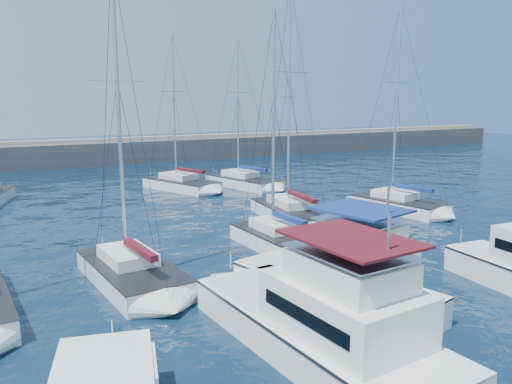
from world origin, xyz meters
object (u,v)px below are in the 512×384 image
sailboat_back_c (244,182)px  motor_yacht_stbd_inner (341,282)px  motor_yacht_port_inner (326,324)px  sailboat_back_b (181,184)px  sailboat_mid_b (131,273)px  sailboat_mid_c (278,239)px  sailboat_mid_e (399,204)px  sailboat_mid_d (292,213)px

sailboat_back_c → motor_yacht_stbd_inner: bearing=-123.3°
motor_yacht_port_inner → sailboat_back_b: bearing=74.1°
motor_yacht_stbd_inner → sailboat_back_c: 29.68m
sailboat_mid_b → sailboat_mid_c: 9.04m
sailboat_mid_b → sailboat_back_b: 25.02m
motor_yacht_port_inner → sailboat_mid_e: size_ratio=0.69×
motor_yacht_port_inner → sailboat_mid_e: 23.71m
sailboat_mid_b → sailboat_back_b: size_ratio=1.00×
sailboat_mid_b → motor_yacht_port_inner: bearing=-73.5°
sailboat_mid_e → sailboat_back_b: sailboat_mid_e is taller
motor_yacht_stbd_inner → sailboat_mid_b: sailboat_mid_b is taller
sailboat_mid_b → motor_yacht_stbd_inner: bearing=-50.7°
motor_yacht_stbd_inner → sailboat_back_b: (5.00, 29.27, -0.61)m
motor_yacht_stbd_inner → sailboat_back_c: (10.85, 27.62, -0.62)m
sailboat_back_b → motor_yacht_stbd_inner: bearing=-118.4°
sailboat_mid_d → sailboat_mid_e: size_ratio=1.07×
motor_yacht_port_inner → motor_yacht_stbd_inner: 4.03m
motor_yacht_port_inner → sailboat_mid_c: 12.43m
motor_yacht_stbd_inner → sailboat_mid_d: bearing=51.5°
motor_yacht_stbd_inner → sailboat_mid_d: sailboat_mid_d is taller
sailboat_mid_e → sailboat_back_c: (-4.84, 15.71, -0.03)m
sailboat_mid_c → motor_yacht_stbd_inner: bearing=-106.4°
sailboat_mid_e → sailboat_back_b: 20.39m
motor_yacht_port_inner → sailboat_mid_b: sailboat_mid_b is taller
sailboat_mid_c → sailboat_mid_d: (4.53, 5.19, 0.01)m
sailboat_back_b → sailboat_mid_b: bearing=-135.9°
motor_yacht_stbd_inner → motor_yacht_port_inner: bearing=-147.7°
motor_yacht_port_inner → sailboat_back_b: sailboat_back_b is taller
sailboat_mid_d → sailboat_back_c: bearing=83.7°
motor_yacht_stbd_inner → sailboat_mid_b: bearing=121.4°
motor_yacht_port_inner → sailboat_back_c: sailboat_back_c is taller
sailboat_mid_e → motor_yacht_stbd_inner: bearing=-150.7°
sailboat_mid_c → sailboat_mid_d: 6.89m
motor_yacht_stbd_inner → sailboat_mid_c: size_ratio=0.67×
sailboat_mid_b → sailboat_mid_d: sailboat_mid_d is taller
sailboat_mid_d → sailboat_back_c: sailboat_mid_d is taller
motor_yacht_stbd_inner → sailboat_mid_c: bearing=62.4°
motor_yacht_port_inner → sailboat_back_c: bearing=63.7°
sailboat_mid_b → sailboat_mid_d: 14.98m
motor_yacht_stbd_inner → sailboat_mid_c: (2.48, 8.40, -0.60)m
sailboat_mid_d → sailboat_back_b: (-2.02, 15.67, -0.02)m
sailboat_mid_e → sailboat_back_b: size_ratio=1.05×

